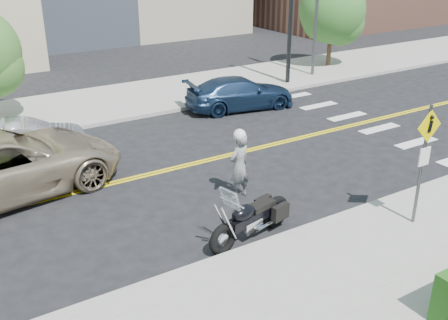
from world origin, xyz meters
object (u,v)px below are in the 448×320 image
Objects in this scene: pedestrian_sign at (424,154)px; motorcyclist at (239,164)px; parked_car_blue at (240,93)px; suv at (4,165)px; motorcycle at (252,209)px; parked_car_silver at (26,139)px.

pedestrian_sign is 1.51× the size of motorcyclist.
suv is at bearing 117.80° from parked_car_blue.
motorcycle is at bearing 157.71° from parked_car_blue.
motorcyclist reaches higher than suv.
motorcycle is 0.68× the size of parked_car_silver.
parked_car_silver is (-6.99, 9.66, -1.35)m from pedestrian_sign.
motorcyclist reaches higher than motorcycle.
pedestrian_sign is at bearing 112.45° from motorcyclist.
suv is 2.76m from parked_car_silver.
pedestrian_sign reaches higher than suv.
motorcyclist is at bearing -132.43° from suv.
motorcyclist is at bearing 156.01° from parked_car_blue.
motorcyclist is 0.79× the size of motorcycle.
pedestrian_sign is 12.00m from parked_car_silver.
suv is at bearing 117.06° from motorcycle.
parked_car_blue is (4.50, 6.73, -0.33)m from motorcyclist.
motorcyclist is 2.15m from motorcycle.
suv is 1.42× the size of parked_car_blue.
parked_car_blue reaches higher than parked_car_silver.
motorcycle is at bearing -149.95° from suv.
pedestrian_sign is at bearing -179.80° from parked_car_blue.
motorcycle is 0.55× the size of parked_car_blue.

